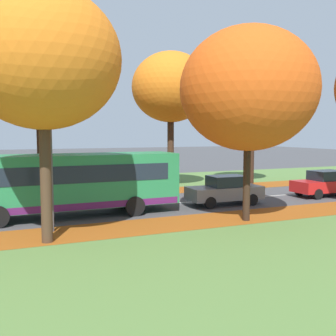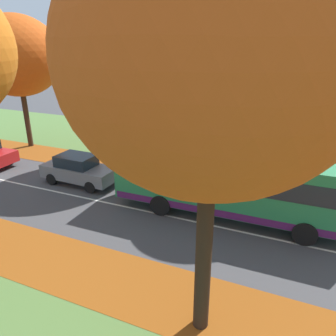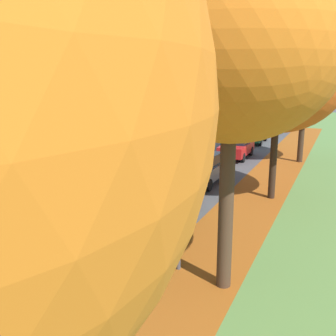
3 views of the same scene
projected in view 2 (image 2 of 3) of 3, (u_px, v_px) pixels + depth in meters
The scene contains 11 objects.
leaf_litter_left at pixel (62, 263), 11.70m from camera, with size 2.80×60.00×0.00m, color #8C4714.
grass_verge_right at pixel (120, 142), 25.72m from camera, with size 12.00×90.00×0.01m, color #517538.
leaf_litter_right at pixel (166, 173), 19.56m from camera, with size 2.80×60.00×0.00m, color #8C4714.
road_centre_line at pixel (32, 186), 17.86m from camera, with size 0.12×80.00×0.01m, color silver.
tree_left_near at pixel (213, 59), 6.62m from camera, with size 6.36×6.36×9.95m.
tree_right_near at pixel (290, 59), 15.71m from camera, with size 5.57×5.57×9.11m.
tree_right_mid at pixel (129, 68), 19.00m from camera, with size 6.12×6.12×8.70m.
tree_right_far at pixel (17, 56), 22.42m from camera, with size 6.05×6.05×9.16m.
streetlamp_right at pixel (270, 125), 15.28m from camera, with size 1.89×0.28×6.00m.
bus at pixel (231, 180), 14.36m from camera, with size 2.77×10.43×2.98m.
car_grey_lead at pixel (79, 169), 18.00m from camera, with size 1.86×4.24×1.62m.
Camera 2 is at (-11.96, 6.68, 7.43)m, focal length 35.00 mm.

